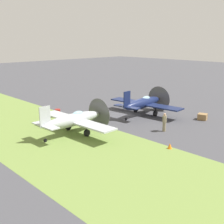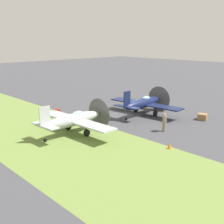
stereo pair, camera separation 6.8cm
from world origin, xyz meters
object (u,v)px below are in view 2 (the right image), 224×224
at_px(runway_marker_cone, 170,146).
at_px(fuel_drum, 58,113).
at_px(ground_crew_chief, 164,122).
at_px(supply_crate, 203,117).
at_px(airplane_lead, 144,103).
at_px(airplane_wingman, 74,120).

bearing_deg(runway_marker_cone, fuel_drum, -175.61).
relative_size(ground_crew_chief, supply_crate, 1.92).
relative_size(airplane_lead, ground_crew_chief, 5.24).
distance_m(airplane_lead, airplane_wingman, 9.72).
xyz_separation_m(airplane_wingman, fuel_drum, (-5.87, 2.08, -0.87)).
bearing_deg(supply_crate, airplane_wingman, -113.88).
relative_size(supply_crate, runway_marker_cone, 2.05).
bearing_deg(runway_marker_cone, airplane_wingman, -158.75).
distance_m(airplane_wingman, fuel_drum, 6.29).
bearing_deg(supply_crate, airplane_lead, -153.15).
height_order(airplane_wingman, supply_crate, airplane_wingman).
xyz_separation_m(ground_crew_chief, fuel_drum, (-11.03, -4.33, -0.46)).
bearing_deg(ground_crew_chief, fuel_drum, -91.66).
distance_m(ground_crew_chief, runway_marker_cone, 4.45).
bearing_deg(fuel_drum, ground_crew_chief, 21.45).
height_order(airplane_lead, runway_marker_cone, airplane_lead).
xyz_separation_m(airplane_wingman, supply_crate, (5.58, 12.59, -1.00)).
xyz_separation_m(airplane_wingman, runway_marker_cone, (8.10, 3.15, -1.10)).
height_order(airplane_lead, supply_crate, airplane_lead).
xyz_separation_m(airplane_wingman, ground_crew_chief, (5.16, 6.41, -0.41)).
relative_size(airplane_lead, runway_marker_cone, 20.59).
bearing_deg(airplane_wingman, supply_crate, 64.17).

